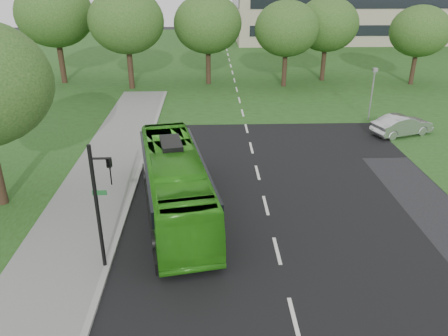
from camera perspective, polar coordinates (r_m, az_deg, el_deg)
The scene contains 12 objects.
ground at distance 21.03m, azimuth 6.14°, elevation -7.57°, with size 160.00×160.00×0.00m, color black.
street_surfaces at distance 41.94m, azimuth 1.43°, elevation 9.15°, with size 120.00×120.00×0.15m.
tree_park_a at distance 45.46m, azimuth -12.64°, elevation 18.20°, with size 7.29×7.29×9.68m.
tree_park_b at distance 46.53m, azimuth -2.14°, elevation 18.29°, with size 6.90×6.90×9.05m.
tree_park_c at distance 45.89m, azimuth 8.19°, elevation 17.55°, with size 6.40×6.40×8.50m.
tree_park_d at distance 49.28m, azimuth 13.29°, elevation 17.78°, with size 6.57×6.57×8.69m.
tree_park_e at distance 50.42m, azimuth 24.20°, elevation 15.98°, with size 5.99×5.99×7.98m.
tree_park_f at distance 49.86m, azimuth -21.27°, elevation 18.22°, with size 7.73×7.73×10.31m.
bus at distance 21.60m, azimuth -6.40°, elevation -1.92°, with size 2.63×11.23×3.13m, color #319319.
sedan at distance 34.60m, azimuth 22.23°, elevation 5.21°, with size 1.59×4.57×1.51m, color #B7B7BC.
traffic_light at distance 17.24m, azimuth -15.83°, elevation -3.96°, with size 0.87×0.25×5.40m.
camera_pole at distance 36.64m, azimuth 18.85°, elevation 9.95°, with size 0.43×0.40×4.22m.
Camera 1 is at (-2.87, -17.63, 11.11)m, focal length 35.00 mm.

